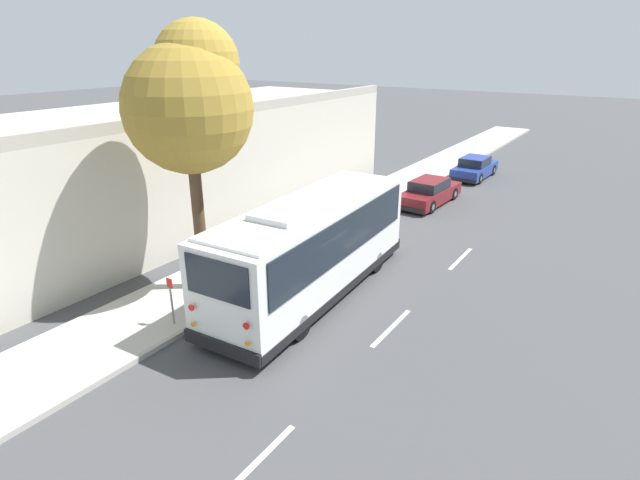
{
  "coord_description": "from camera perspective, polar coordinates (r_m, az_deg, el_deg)",
  "views": [
    {
      "loc": [
        -10.8,
        -8.21,
        7.65
      ],
      "look_at": [
        2.64,
        0.73,
        1.3
      ],
      "focal_mm": 28.0,
      "sensor_mm": 36.0,
      "label": 1
    }
  ],
  "objects": [
    {
      "name": "ground_plane",
      "position": [
        15.57,
        -3.18,
        -7.99
      ],
      "size": [
        160.0,
        160.0,
        0.0
      ],
      "primitive_type": "plane",
      "color": "#474749"
    },
    {
      "name": "sidewalk_slab",
      "position": [
        17.52,
        -11.99,
        -4.65
      ],
      "size": [
        80.0,
        3.04,
        0.15
      ],
      "primitive_type": "cube",
      "color": "beige",
      "rests_on": "ground"
    },
    {
      "name": "curb_strip",
      "position": [
        16.52,
        -8.07,
        -6.05
      ],
      "size": [
        80.0,
        0.14,
        0.15
      ],
      "primitive_type": "cube",
      "color": "#AAA69D",
      "rests_on": "ground"
    },
    {
      "name": "shuttle_bus",
      "position": [
        15.82,
        -0.92,
        -0.4
      ],
      "size": [
        9.2,
        3.19,
        3.29
      ],
      "rotation": [
        0.0,
        0.0,
        0.06
      ],
      "color": "white",
      "rests_on": "ground"
    },
    {
      "name": "parked_sedan_maroon",
      "position": [
        26.17,
        12.39,
        5.34
      ],
      "size": [
        4.63,
        1.86,
        1.3
      ],
      "rotation": [
        0.0,
        0.0,
        -0.04
      ],
      "color": "maroon",
      "rests_on": "ground"
    },
    {
      "name": "parked_sedan_blue",
      "position": [
        32.19,
        17.25,
        7.86
      ],
      "size": [
        4.26,
        1.77,
        1.29
      ],
      "rotation": [
        0.0,
        0.0,
        -0.02
      ],
      "color": "navy",
      "rests_on": "ground"
    },
    {
      "name": "street_tree",
      "position": [
        15.53,
        -14.6,
        15.23
      ],
      "size": [
        3.8,
        3.8,
        8.23
      ],
      "color": "brown",
      "rests_on": "sidewalk_slab"
    },
    {
      "name": "sign_post_near",
      "position": [
        14.81,
        -16.61,
        -6.65
      ],
      "size": [
        0.06,
        0.22,
        1.44
      ],
      "color": "gray",
      "rests_on": "sidewalk_slab"
    },
    {
      "name": "sign_post_far",
      "position": [
        16.03,
        -10.98,
        -3.67
      ],
      "size": [
        0.06,
        0.22,
        1.55
      ],
      "color": "gray",
      "rests_on": "sidewalk_slab"
    },
    {
      "name": "building_backdrop",
      "position": [
        24.92,
        -14.91,
        8.84
      ],
      "size": [
        22.74,
        8.22,
        5.39
      ],
      "color": "beige",
      "rests_on": "ground"
    },
    {
      "name": "lane_stripe_behind",
      "position": [
        10.79,
        -7.3,
        -23.9
      ],
      "size": [
        2.4,
        0.14,
        0.01
      ],
      "primitive_type": "cube",
      "color": "silver",
      "rests_on": "ground"
    },
    {
      "name": "lane_stripe_mid",
      "position": [
        14.8,
        8.16,
        -9.89
      ],
      "size": [
        2.4,
        0.14,
        0.01
      ],
      "primitive_type": "cube",
      "color": "silver",
      "rests_on": "ground"
    },
    {
      "name": "lane_stripe_ahead",
      "position": [
        19.84,
        15.78,
        -2.06
      ],
      "size": [
        2.4,
        0.14,
        0.01
      ],
      "primitive_type": "cube",
      "color": "silver",
      "rests_on": "ground"
    }
  ]
}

